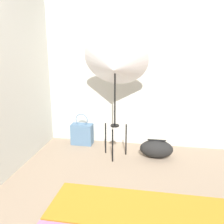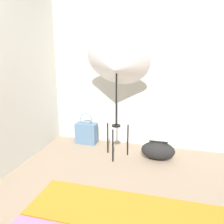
% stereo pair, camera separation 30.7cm
% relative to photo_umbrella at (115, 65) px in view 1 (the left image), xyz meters
% --- Properties ---
extents(wall_back, '(8.00, 0.05, 2.60)m').
position_rel_photo_umbrella_xyz_m(wall_back, '(0.32, 0.56, 0.01)').
color(wall_back, beige).
rests_on(wall_back, ground_plane).
extents(wall_side_left, '(0.05, 8.00, 2.60)m').
position_rel_photo_umbrella_xyz_m(wall_side_left, '(-1.18, -0.71, 0.01)').
color(wall_side_left, beige).
rests_on(wall_side_left, ground_plane).
extents(photo_umbrella, '(0.87, 0.66, 1.72)m').
position_rel_photo_umbrella_xyz_m(photo_umbrella, '(0.00, 0.00, 0.00)').
color(photo_umbrella, black).
rests_on(photo_umbrella, ground_plane).
extents(tote_bag, '(0.33, 0.18, 0.50)m').
position_rel_photo_umbrella_xyz_m(tote_bag, '(-0.59, 0.36, -1.12)').
color(tote_bag, slate).
rests_on(tote_bag, ground_plane).
extents(duffel_bag, '(0.46, 0.26, 0.26)m').
position_rel_photo_umbrella_xyz_m(duffel_bag, '(0.58, 0.07, -1.16)').
color(duffel_bag, black).
rests_on(duffel_bag, ground_plane).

